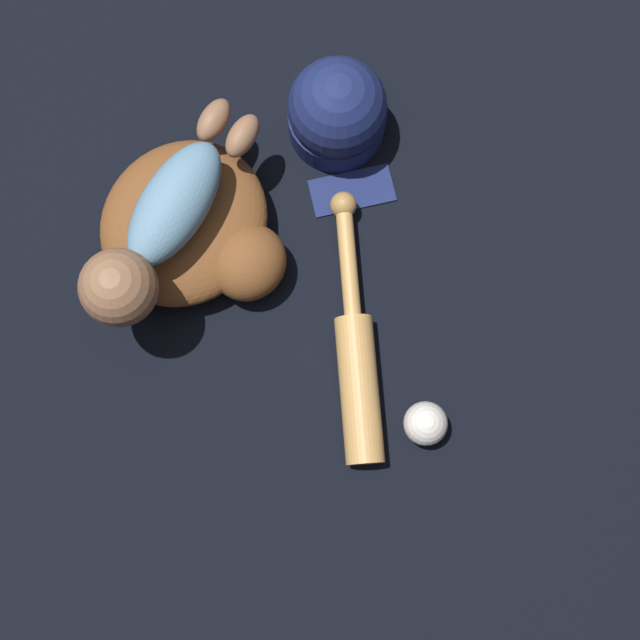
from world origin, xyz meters
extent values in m
plane|color=black|center=(0.00, 0.00, 0.00)|extent=(6.00, 6.00, 0.00)
ellipsoid|color=brown|center=(-0.04, -0.01, 0.05)|extent=(0.34, 0.33, 0.10)
ellipsoid|color=brown|center=(-0.01, 0.11, 0.05)|extent=(0.15, 0.15, 0.10)
ellipsoid|color=#6693B2|center=(-0.04, -0.01, 0.14)|extent=(0.23, 0.14, 0.09)
sphere|color=#936647|center=(0.11, -0.04, 0.16)|extent=(0.12, 0.12, 0.12)
ellipsoid|color=#936647|center=(-0.19, 0.05, 0.12)|extent=(0.08, 0.06, 0.04)
ellipsoid|color=#936647|center=(-0.20, 0.00, 0.12)|extent=(0.08, 0.06, 0.04)
cylinder|color=tan|center=(0.13, 0.34, 0.03)|extent=(0.24, 0.14, 0.06)
cylinder|color=tan|center=(-0.07, 0.26, 0.03)|extent=(0.19, 0.10, 0.03)
sphere|color=#B68649|center=(-0.16, 0.23, 0.03)|extent=(0.04, 0.04, 0.04)
sphere|color=white|center=(0.15, 0.46, 0.03)|extent=(0.07, 0.07, 0.07)
cylinder|color=navy|center=(-0.29, 0.17, 0.03)|extent=(0.16, 0.16, 0.06)
sphere|color=navy|center=(-0.29, 0.17, 0.08)|extent=(0.16, 0.16, 0.16)
cube|color=navy|center=(-0.20, 0.23, 0.00)|extent=(0.13, 0.15, 0.01)
camera|label=1|loc=(0.30, 0.34, 1.43)|focal=50.00mm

